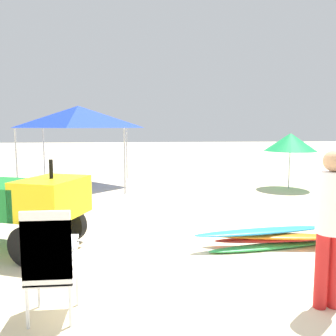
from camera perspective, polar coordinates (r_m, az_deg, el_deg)
name	(u,v)px	position (r m, az deg, el deg)	size (l,w,h in m)	color
ground	(178,275)	(4.97, 1.68, -17.07)	(80.00, 80.00, 0.00)	beige
utility_cart	(9,202)	(6.29, -24.51, -5.05)	(2.81, 2.04, 1.50)	#197A2D
stacked_plastic_chairs	(50,256)	(3.85, -18.74, -13.51)	(0.48, 0.48, 1.20)	white
surfboard_pile	(271,238)	(6.16, 16.42, -10.89)	(2.61, 0.65, 0.32)	green
lifeguard_near_center	(331,218)	(4.21, 25.09, -7.47)	(0.32, 0.32, 1.76)	red
popup_canopy	(78,117)	(12.09, -14.44, 8.09)	(3.15, 3.15, 2.69)	#B2B2B7
beach_umbrella_left	(290,142)	(11.84, 19.35, 4.01)	(1.63, 1.63, 1.80)	beige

